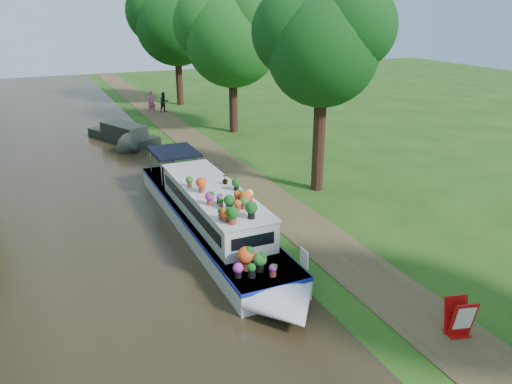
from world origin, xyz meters
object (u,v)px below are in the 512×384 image
object	(u,v)px
pedestrian_dark	(164,102)
plant_boat	(214,216)
second_boat	(124,135)
sandwich_board	(460,319)
pedestrian_pink	(152,102)

from	to	relation	value
pedestrian_dark	plant_boat	bearing A→B (deg)	-114.29
second_boat	sandwich_board	xyz separation A→B (m)	(4.22, -23.09, 0.01)
second_boat	pedestrian_pink	distance (m)	8.65
second_boat	pedestrian_dark	xyz separation A→B (m)	(4.65, 8.13, 0.33)
plant_boat	pedestrian_dark	bearing A→B (deg)	79.83
plant_boat	pedestrian_pink	xyz separation A→B (m)	(3.11, 22.84, 0.08)
second_boat	pedestrian_dark	bearing A→B (deg)	35.96
plant_boat	second_boat	bearing A→B (deg)	91.91
second_boat	plant_boat	bearing A→B (deg)	-112.35
pedestrian_pink	pedestrian_dark	world-z (taller)	pedestrian_pink
sandwich_board	second_boat	bearing A→B (deg)	114.97
pedestrian_pink	second_boat	bearing A→B (deg)	-122.66
pedestrian_pink	sandwich_board	bearing A→B (deg)	-96.83
pedestrian_pink	pedestrian_dark	size ratio (longest dim) A/B	1.15
second_boat	pedestrian_pink	xyz separation A→B (m)	(3.61, 7.85, 0.46)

